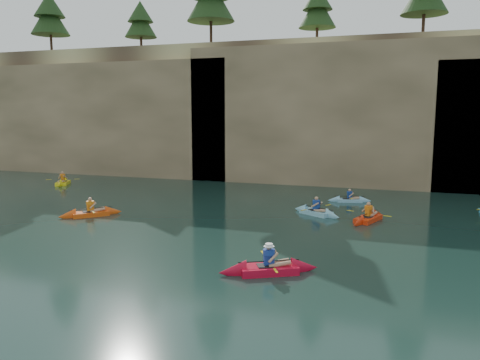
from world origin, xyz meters
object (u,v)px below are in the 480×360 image
(kayaker_orange, at_px, (91,213))
(kayaker_red_far, at_px, (368,218))
(main_kayaker, at_px, (269,268))
(kayaker_ltblue_near, at_px, (316,212))

(kayaker_orange, relative_size, kayaker_red_far, 0.85)
(main_kayaker, bearing_deg, kayaker_red_far, 44.80)
(kayaker_orange, distance_m, kayaker_red_far, 15.44)
(kayaker_ltblue_near, bearing_deg, main_kayaker, -59.50)
(main_kayaker, xyz_separation_m, kayaker_ltblue_near, (0.09, 10.29, -0.02))
(kayaker_red_far, bearing_deg, kayaker_ltblue_near, 97.91)
(main_kayaker, distance_m, kayaker_red_far, 10.09)
(kayaker_orange, relative_size, kayaker_ltblue_near, 0.94)
(kayaker_orange, bearing_deg, main_kayaker, -70.67)
(main_kayaker, xyz_separation_m, kayaker_orange, (-11.99, 5.95, -0.02))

